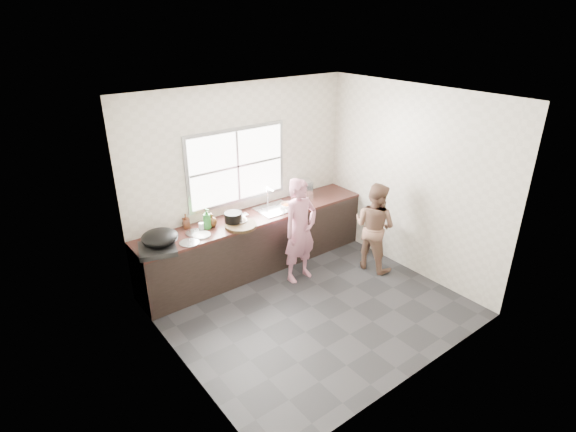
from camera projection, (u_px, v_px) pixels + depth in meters
floor at (312, 307)px, 5.93m from camera, size 3.60×3.20×0.01m
ceiling at (317, 98)px, 4.81m from camera, size 3.60×3.20×0.01m
wall_back at (243, 178)px, 6.53m from camera, size 3.60×0.01×2.70m
wall_left at (173, 259)px, 4.37m from camera, size 0.01×3.20×2.70m
wall_right at (411, 182)px, 6.37m from camera, size 0.01×3.20×2.70m
wall_front at (425, 268)px, 4.21m from camera, size 3.60×0.01×2.70m
cabinet at (257, 243)px, 6.69m from camera, size 3.60×0.62×0.82m
countertop at (256, 216)px, 6.51m from camera, size 3.60×0.64×0.04m
sink at (275, 209)px, 6.70m from camera, size 0.55×0.45×0.02m
faucet at (267, 196)px, 6.78m from camera, size 0.02×0.02×0.30m
window_frame at (237, 166)px, 6.38m from camera, size 1.60×0.05×1.10m
window_glazing at (238, 166)px, 6.37m from camera, size 1.50×0.01×1.00m
woman at (300, 234)px, 6.29m from camera, size 0.54×0.37×1.42m
person_side at (374, 227)px, 6.59m from camera, size 0.63×0.74×1.35m
cutting_board at (241, 226)px, 6.14m from camera, size 0.55×0.55×0.04m
cleaver at (241, 215)px, 6.40m from camera, size 0.19×0.10×0.01m
bowl_mince at (238, 221)px, 6.24m from camera, size 0.31×0.31×0.06m
bowl_crabs at (287, 206)px, 6.75m from camera, size 0.19×0.19×0.05m
bowl_held at (291, 210)px, 6.60m from camera, size 0.21×0.21×0.06m
black_pot at (233, 219)px, 6.18m from camera, size 0.33×0.33×0.18m
plate_food at (202, 235)px, 5.90m from camera, size 0.27×0.27×0.02m
bottle_green at (207, 219)px, 6.05m from camera, size 0.14×0.14×0.29m
bottle_brown_tall at (186, 222)px, 6.09m from camera, size 0.10×0.10×0.18m
bottle_brown_short at (212, 220)px, 6.13m from camera, size 0.16×0.16×0.18m
glass_jar at (201, 226)px, 6.05m from camera, size 0.08×0.08×0.10m
burner at (158, 249)px, 5.50m from camera, size 0.55×0.55×0.07m
wok at (160, 237)px, 5.54m from camera, size 0.58×0.58×0.17m
dish_rack at (300, 189)px, 7.12m from camera, size 0.43×0.38×0.27m
pot_lid_left at (189, 243)px, 5.71m from camera, size 0.29×0.29×0.01m
pot_lid_right at (195, 233)px, 5.97m from camera, size 0.26×0.26×0.01m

